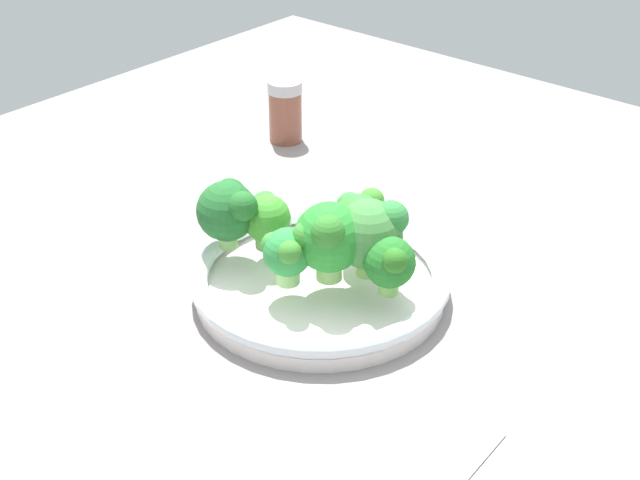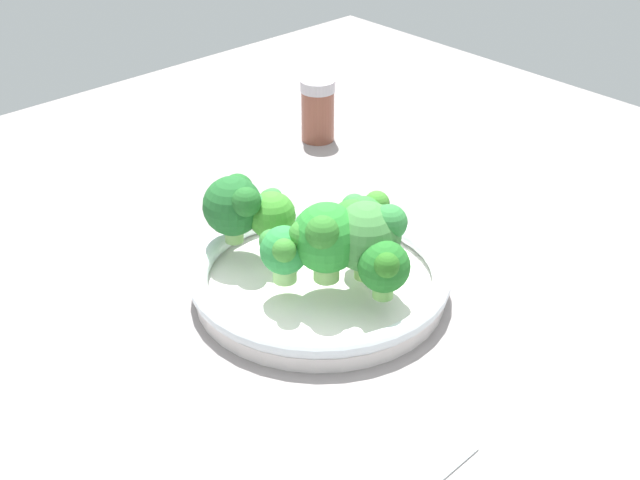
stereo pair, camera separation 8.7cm
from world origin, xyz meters
The scene contains 10 objects.
ground_plane centered at (0.00, 0.00, -1.25)cm, with size 130.00×130.00×2.50cm, color gray.
bowl centered at (1.90, -1.02, 1.70)cm, with size 25.77×25.77×3.34cm.
broccoli_floret_0 centered at (3.24, 1.06, 7.98)cm, with size 6.75×6.71×7.95cm.
broccoli_floret_1 centered at (6.11, -1.42, 6.76)cm, with size 4.71×4.98×5.71cm.
broccoli_floret_2 centered at (1.23, 6.78, 6.68)cm, with size 4.88×5.24×5.75cm.
broccoli_floret_3 centered at (2.45, -7.79, 6.71)cm, with size 4.99×5.15×5.72cm.
broccoli_floret_4 centered at (-3.35, -0.03, 7.28)cm, with size 5.35×5.09×6.21cm.
broccoli_floret_5 centered at (4.90, -10.42, 7.59)cm, with size 6.13×7.05×7.12cm.
broccoli_floret_6 centered at (-0.28, 3.03, 8.10)cm, with size 6.76×7.23×7.86cm.
pepper_shaker centered at (-22.98, -28.37, 4.29)cm, with size 4.58×4.58×8.45cm.
Camera 2 is at (52.59, 53.84, 51.24)cm, focal length 50.84 mm.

